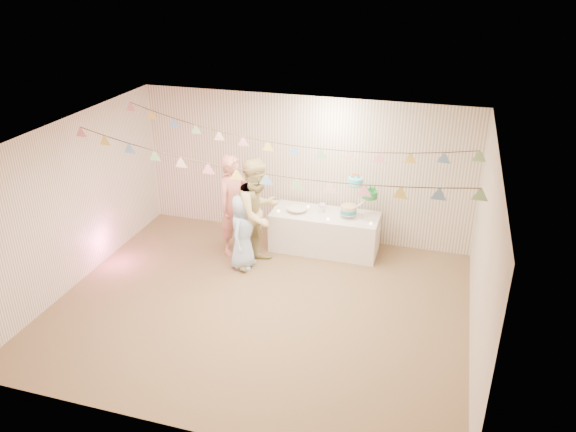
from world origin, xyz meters
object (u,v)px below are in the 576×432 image
(table, at_px, (325,232))
(person_adult_b, at_px, (258,213))
(person_child, at_px, (243,231))
(person_adult_a, at_px, (234,205))
(cake_stand, at_px, (359,194))

(table, height_order, person_adult_b, person_adult_b)
(person_adult_b, xyz_separation_m, person_child, (-0.22, -0.16, -0.29))
(person_adult_a, bearing_deg, person_child, -120.49)
(table, xyz_separation_m, person_adult_a, (-1.47, -0.51, 0.54))
(cake_stand, bearing_deg, person_adult_b, -150.77)
(person_adult_a, bearing_deg, table, -46.57)
(person_adult_a, xyz_separation_m, person_adult_b, (0.53, -0.28, 0.04))
(table, relative_size, person_adult_a, 1.04)
(cake_stand, bearing_deg, person_adult_a, -164.58)
(person_adult_a, xyz_separation_m, person_child, (0.31, -0.44, -0.24))
(table, bearing_deg, person_adult_b, -140.25)
(person_adult_a, relative_size, person_adult_b, 0.95)
(person_adult_a, distance_m, person_adult_b, 0.60)
(cake_stand, xyz_separation_m, person_adult_b, (-1.50, -0.84, -0.19))
(table, distance_m, cake_stand, 0.95)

